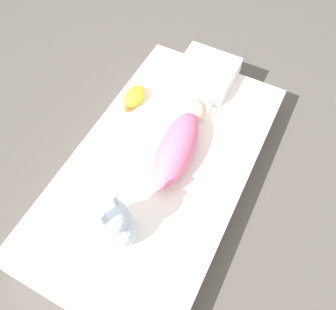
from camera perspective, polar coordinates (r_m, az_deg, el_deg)
ground_plane at (r=1.76m, az=-1.33°, el=-4.50°), size 12.00×12.00×0.00m
bed_mattress at (r=1.68m, az=-1.40°, el=-3.07°), size 1.48×0.82×0.19m
burp_cloth at (r=1.78m, az=4.68°, el=8.10°), size 0.22×0.15×0.02m
swaddled_baby at (r=1.56m, az=1.98°, el=2.18°), size 0.54×0.21×0.16m
pillow at (r=1.90m, az=6.58°, el=13.94°), size 0.31×0.31×0.10m
bunny_plush at (r=1.34m, az=-9.33°, el=-11.88°), size 0.18×0.18×0.35m
turtle_plush at (r=1.79m, az=-5.98°, el=10.05°), size 0.18×0.09×0.08m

